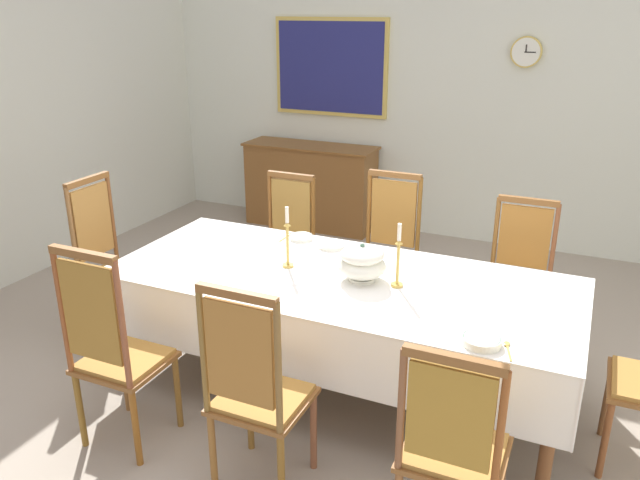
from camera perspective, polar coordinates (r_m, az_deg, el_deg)
ground at (r=4.05m, az=1.10°, el=-14.36°), size 6.50×6.41×0.04m
back_wall at (r=6.48m, az=12.94°, el=13.39°), size 6.50×0.08×3.09m
dining_table at (r=3.77m, az=1.86°, el=-4.30°), size 2.76×1.15×0.78m
tablecloth at (r=3.78m, az=1.85°, el=-4.65°), size 2.78×1.17×0.39m
chair_south_a at (r=3.52m, az=-18.27°, el=-9.35°), size 0.44×0.42×1.20m
chair_north_a at (r=5.00m, az=-3.25°, el=0.12°), size 0.44×0.42×1.06m
chair_south_b at (r=3.08m, az=-5.92°, el=-13.32°), size 0.44×0.42×1.16m
chair_north_b at (r=4.68m, az=6.12°, el=-0.98°), size 0.44×0.42×1.16m
chair_south_c at (r=2.82m, az=11.97°, el=-17.94°), size 0.44×0.42×1.07m
chair_north_c at (r=4.51m, az=17.58°, el=-3.09°), size 0.44×0.42×1.08m
chair_head_west at (r=4.74m, az=-18.57°, el=-1.62°), size 0.42×0.44×1.18m
soup_tureen at (r=3.66m, az=3.84°, el=-2.04°), size 0.29×0.29×0.23m
candlestick_west at (r=3.82m, az=-2.97°, el=-0.23°), size 0.07×0.07×0.39m
candlestick_east at (r=3.58m, az=7.11°, el=-1.91°), size 0.07×0.07×0.38m
bowl_near_left at (r=4.32m, az=-1.73°, el=0.29°), size 0.16×0.16×0.03m
bowl_near_right at (r=3.10m, az=14.50°, el=-8.82°), size 0.19×0.19×0.04m
bowl_far_left at (r=4.18m, az=1.00°, el=-0.39°), size 0.17×0.17×0.03m
spoon_primary at (r=4.39m, az=-2.85°, el=0.45°), size 0.03×0.18×0.01m
spoon_secondary at (r=3.12m, az=16.68°, el=-9.24°), size 0.06×0.17×0.01m
sideboard at (r=6.87m, az=-0.87°, el=4.96°), size 1.44×0.48×0.90m
mounted_clock at (r=6.29m, az=18.26°, el=15.95°), size 0.28×0.06×0.28m
framed_painting at (r=6.83m, az=0.97°, el=15.44°), size 1.26×0.05×1.00m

